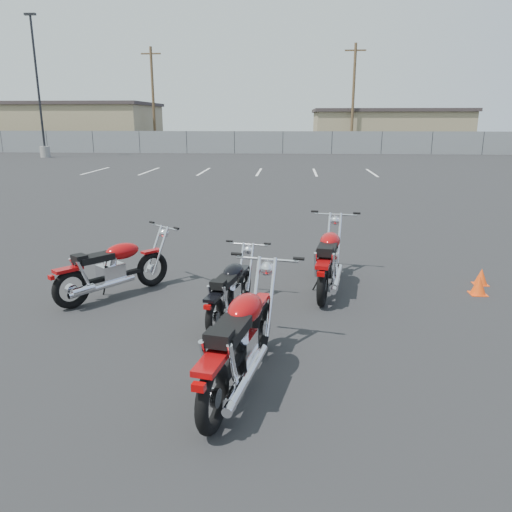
# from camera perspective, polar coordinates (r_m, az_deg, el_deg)

# --- Properties ---
(ground) EXTENTS (120.00, 120.00, 0.00)m
(ground) POSITION_cam_1_polar(r_m,az_deg,el_deg) (7.54, -1.85, -5.95)
(ground) COLOR black
(ground) RESTS_ON ground
(motorcycle_front_red) EXTENTS (1.66, 1.86, 1.03)m
(motorcycle_front_red) POSITION_cam_1_polar(r_m,az_deg,el_deg) (8.17, -15.99, -1.38)
(motorcycle_front_red) COLOR black
(motorcycle_front_red) RESTS_ON ground
(motorcycle_second_black) EXTENTS (0.79, 1.86, 0.91)m
(motorcycle_second_black) POSITION_cam_1_polar(r_m,az_deg,el_deg) (7.05, -2.91, -3.90)
(motorcycle_second_black) COLOR black
(motorcycle_second_black) RESTS_ON ground
(motorcycle_third_red) EXTENTS (0.90, 2.29, 1.13)m
(motorcycle_third_red) POSITION_cam_1_polar(r_m,az_deg,el_deg) (8.26, 8.33, -0.43)
(motorcycle_third_red) COLOR black
(motorcycle_third_red) RESTS_ON ground
(motorcycle_rear_red) EXTENTS (0.99, 2.35, 1.16)m
(motorcycle_rear_red) POSITION_cam_1_polar(r_m,az_deg,el_deg) (5.22, -1.79, -9.69)
(motorcycle_rear_red) COLOR black
(motorcycle_rear_red) RESTS_ON ground
(training_cone_near) EXTENTS (0.24, 0.24, 0.28)m
(training_cone_near) POSITION_cam_1_polar(r_m,az_deg,el_deg) (9.36, 24.34, -2.16)
(training_cone_near) COLOR #FF490D
(training_cone_near) RESTS_ON ground
(training_cone_far) EXTENTS (0.26, 0.26, 0.31)m
(training_cone_far) POSITION_cam_1_polar(r_m,az_deg,el_deg) (8.82, 24.11, -3.05)
(training_cone_far) COLOR #FF490D
(training_cone_far) RESTS_ON ground
(light_pole_west) EXTENTS (0.80, 0.70, 9.85)m
(light_pole_west) POSITION_cam_1_polar(r_m,az_deg,el_deg) (40.86, -23.27, 13.87)
(light_pole_west) COLOR gray
(light_pole_west) RESTS_ON ground
(chainlink_fence) EXTENTS (80.06, 0.06, 1.80)m
(chainlink_fence) POSITION_cam_1_polar(r_m,az_deg,el_deg) (42.03, 3.09, 12.83)
(chainlink_fence) COLOR slate
(chainlink_fence) RESTS_ON ground
(tan_building_west) EXTENTS (18.40, 10.40, 4.30)m
(tan_building_west) POSITION_cam_1_polar(r_m,az_deg,el_deg) (54.00, -21.52, 13.72)
(tan_building_west) COLOR #8F805C
(tan_building_west) RESTS_ON ground
(tan_building_east) EXTENTS (14.40, 9.40, 3.70)m
(tan_building_east) POSITION_cam_1_polar(r_m,az_deg,el_deg) (51.83, 14.76, 13.90)
(tan_building_east) COLOR #8F805C
(tan_building_east) RESTS_ON ground
(utility_pole_b) EXTENTS (1.80, 0.24, 9.00)m
(utility_pole_b) POSITION_cam_1_polar(r_m,az_deg,el_deg) (48.72, -11.68, 17.35)
(utility_pole_b) COLOR #4C3823
(utility_pole_b) RESTS_ON ground
(utility_pole_c) EXTENTS (1.80, 0.24, 9.00)m
(utility_pole_c) POSITION_cam_1_polar(r_m,az_deg,el_deg) (46.32, 11.06, 17.50)
(utility_pole_c) COLOR #4C3823
(utility_pole_c) RESTS_ON ground
(parking_line_stripes) EXTENTS (15.12, 4.00, 0.01)m
(parking_line_stripes) POSITION_cam_1_polar(r_m,az_deg,el_deg) (27.31, -2.84, 9.59)
(parking_line_stripes) COLOR silver
(parking_line_stripes) RESTS_ON ground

